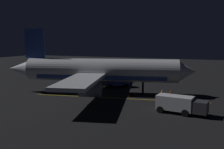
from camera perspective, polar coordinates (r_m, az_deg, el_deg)
ground_plane at (r=45.78m, az=-2.32°, el=-4.34°), size 180.00×180.00×0.20m
apron_guide_stripe at (r=41.99m, az=1.23°, el=-5.30°), size 5.18×28.47×0.01m
airliner at (r=45.21m, az=-3.07°, el=0.80°), size 31.88×33.42×11.52m
baggage_truck at (r=34.30m, az=14.86°, el=-6.48°), size 2.93×6.60×2.27m
catering_truck at (r=51.23m, az=0.39°, el=-1.57°), size 5.55×6.45×2.23m
ground_crew_worker at (r=40.56m, az=11.12°, el=-4.63°), size 0.40×0.40×1.74m
traffic_cone_near_left at (r=42.91m, az=3.68°, el=-4.69°), size 0.50×0.50×0.55m
traffic_cone_near_right at (r=47.20m, az=12.97°, el=-3.73°), size 0.50×0.50×0.55m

